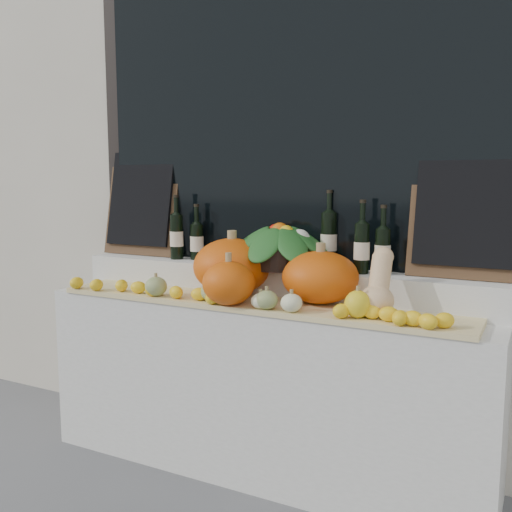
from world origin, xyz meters
TOP-DOWN VIEW (x-y plane):
  - storefront_facade at (0.00, 2.25)m, footprint 7.00×0.94m
  - display_sill at (0.00, 1.52)m, footprint 2.30×0.55m
  - rear_tier at (0.00, 1.68)m, footprint 2.30×0.25m
  - straw_bedding at (0.00, 1.40)m, footprint 2.10×0.32m
  - pumpkin_left at (-0.17, 1.51)m, footprint 0.45×0.45m
  - pumpkin_right at (0.31, 1.52)m, footprint 0.44×0.44m
  - pumpkin_center at (-0.06, 1.28)m, footprint 0.25×0.25m
  - butternut_squash at (0.62, 1.41)m, footprint 0.15×0.21m
  - decorative_gourds at (0.03, 1.29)m, footprint 1.15×0.15m
  - lemon_heap at (0.00, 1.29)m, footprint 2.20×0.16m
  - produce_bowl at (0.03, 1.66)m, footprint 0.60×0.60m
  - wine_bottle_far_left at (-0.62, 1.66)m, footprint 0.08×0.08m
  - wine_bottle_near_left at (-0.51, 1.70)m, footprint 0.08×0.08m
  - wine_bottle_tall at (0.26, 1.75)m, footprint 0.08×0.08m
  - wine_bottle_near_right at (0.47, 1.65)m, footprint 0.08×0.08m
  - wine_bottle_far_right at (0.56, 1.67)m, footprint 0.08×0.08m
  - chalkboard_left at (-0.92, 1.74)m, footprint 0.50×0.14m
  - chalkboard_right at (0.92, 1.74)m, footprint 0.50×0.14m

SIDE VIEW (x-z plane):
  - display_sill at x=0.00m, z-range 0.00..0.88m
  - straw_bedding at x=0.00m, z-range 0.88..0.90m
  - lemon_heap at x=0.00m, z-range 0.91..0.97m
  - decorative_gourds at x=0.03m, z-range 0.88..1.04m
  - rear_tier at x=0.00m, z-range 0.88..1.04m
  - pumpkin_center at x=-0.06m, z-range 0.91..1.11m
  - butternut_squash at x=0.62m, z-range 0.88..1.17m
  - pumpkin_right at x=0.31m, z-range 0.91..1.15m
  - pumpkin_left at x=-0.17m, z-range 0.91..1.19m
  - wine_bottle_near_left at x=-0.51m, z-range 0.99..1.30m
  - wine_bottle_far_right at x=0.56m, z-range 0.99..1.32m
  - produce_bowl at x=0.03m, z-range 1.03..1.27m
  - wine_bottle_near_right at x=0.47m, z-range 0.99..1.34m
  - wine_bottle_far_left at x=-0.62m, z-range 0.99..1.35m
  - wine_bottle_tall at x=0.26m, z-range 0.99..1.38m
  - chalkboard_left at x=-0.92m, z-range 1.05..1.67m
  - chalkboard_right at x=0.92m, z-range 1.05..1.67m
  - storefront_facade at x=0.00m, z-range 0.00..4.50m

